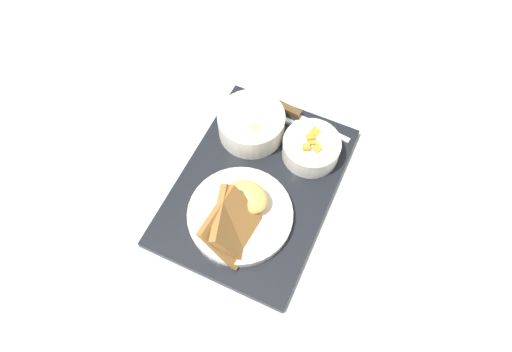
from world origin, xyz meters
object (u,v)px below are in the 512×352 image
Objects in this scene: knife at (290,111)px; spoon at (293,123)px; bowl_soup at (251,123)px; plate_main at (240,214)px; bowl_salad at (311,147)px.

knife is 0.03m from spoon.
bowl_soup is 0.19m from plate_main.
bowl_salad reaches higher than knife.
knife is at bearing -169.88° from plate_main.
plate_main is at bearing -81.07° from knife.
spoon is at bearing -174.04° from plate_main.
plate_main reaches higher than spoon.
bowl_soup is 0.68× the size of knife.
bowl_salad and bowl_soup have the same top height.
bowl_soup reaches higher than knife.
bowl_salad is 0.11m from knife.
bowl_salad is at bearing 97.59° from bowl_soup.
bowl_salad is 0.85× the size of bowl_soup.
plate_main is at bearing 26.50° from bowl_soup.
spoon is (0.02, 0.02, -0.00)m from knife.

